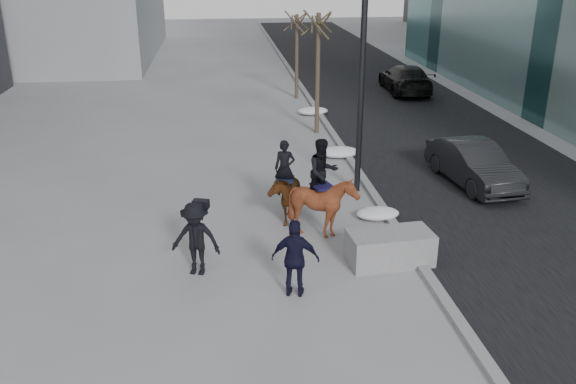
{
  "coord_description": "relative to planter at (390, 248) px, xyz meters",
  "views": [
    {
      "loc": [
        -1.59,
        -12.52,
        6.91
      ],
      "look_at": [
        0.0,
        1.2,
        1.5
      ],
      "focal_mm": 38.0,
      "sensor_mm": 36.0,
      "label": 1
    }
  ],
  "objects": [
    {
      "name": "tree_near",
      "position": [
        0.09,
        11.5,
        2.27
      ],
      "size": [
        1.2,
        1.2,
        5.33
      ],
      "primitive_type": null,
      "color": "#3C3123",
      "rests_on": "ground"
    },
    {
      "name": "camera_crew",
      "position": [
        -4.55,
        0.02,
        0.49
      ],
      "size": [
        1.27,
        0.94,
        1.75
      ],
      "color": "black",
      "rests_on": "ground"
    },
    {
      "name": "tree_far",
      "position": [
        0.09,
        18.02,
        1.91
      ],
      "size": [
        1.2,
        1.2,
        4.62
      ],
      "primitive_type": null,
      "color": "#3C2E23",
      "rests_on": "ground"
    },
    {
      "name": "ground",
      "position": [
        -2.31,
        -0.1,
        -0.4
      ],
      "size": [
        120.0,
        120.0,
        0.0
      ],
      "primitive_type": "plane",
      "color": "gray",
      "rests_on": "ground"
    },
    {
      "name": "snow_piles",
      "position": [
        0.39,
        9.12,
        -0.22
      ],
      "size": [
        1.44,
        12.72,
        0.37
      ],
      "color": "white",
      "rests_on": "ground"
    },
    {
      "name": "curb",
      "position": [
        0.69,
        9.9,
        -0.34
      ],
      "size": [
        0.25,
        90.0,
        0.12
      ],
      "primitive_type": "cube",
      "color": "gray",
      "rests_on": "ground"
    },
    {
      "name": "lamppost",
      "position": [
        0.29,
        4.63,
        4.6
      ],
      "size": [
        0.25,
        2.07,
        9.09
      ],
      "color": "black",
      "rests_on": "ground"
    },
    {
      "name": "feeder",
      "position": [
        -2.42,
        -1.19,
        0.48
      ],
      "size": [
        1.1,
        0.98,
        1.75
      ],
      "color": "black",
      "rests_on": "ground"
    },
    {
      "name": "mounted_right",
      "position": [
        -1.33,
        1.74,
        0.64
      ],
      "size": [
        1.76,
        1.87,
        2.59
      ],
      "color": "#4D1F0F",
      "rests_on": "ground"
    },
    {
      "name": "road",
      "position": [
        4.69,
        9.9,
        -0.39
      ],
      "size": [
        8.0,
        90.0,
        0.01
      ],
      "primitive_type": "cube",
      "color": "black",
      "rests_on": "ground"
    },
    {
      "name": "planter",
      "position": [
        0.0,
        0.0,
        0.0
      ],
      "size": [
        2.06,
        1.17,
        0.79
      ],
      "primitive_type": "cube",
      "rotation": [
        0.0,
        0.0,
        0.09
      ],
      "color": "gray",
      "rests_on": "ground"
    },
    {
      "name": "car_far",
      "position": [
        6.02,
        18.79,
        0.33
      ],
      "size": [
        2.25,
        5.09,
        1.45
      ],
      "primitive_type": "imported",
      "rotation": [
        0.0,
        0.0,
        3.1
      ],
      "color": "black",
      "rests_on": "ground"
    },
    {
      "name": "car_near",
      "position": [
        4.08,
        4.92,
        0.29
      ],
      "size": [
        1.92,
        4.29,
        1.37
      ],
      "primitive_type": "imported",
      "rotation": [
        0.0,
        0.0,
        0.12
      ],
      "color": "black",
      "rests_on": "ground"
    },
    {
      "name": "mounted_left",
      "position": [
        -2.19,
        2.8,
        0.44
      ],
      "size": [
        1.13,
        1.87,
        2.25
      ],
      "color": "#4E220F",
      "rests_on": "ground"
    }
  ]
}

